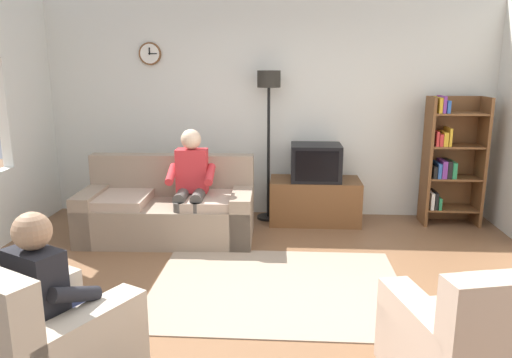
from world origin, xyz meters
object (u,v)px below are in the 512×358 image
armchair_near_bookshelf (472,349)px  person_in_left_armchair (52,292)px  floor_lamp (269,104)px  armchair_near_window (44,346)px  bookshelf (449,160)px  tv (316,162)px  tv_stand (315,201)px  couch (168,211)px  person_on_couch (191,180)px

armchair_near_bookshelf → person_in_left_armchair: person_in_left_armchair is taller
floor_lamp → armchair_near_window: floor_lamp is taller
bookshelf → floor_lamp: floor_lamp is taller
bookshelf → tv: bearing=-176.5°
person_in_left_armchair → bookshelf: bearing=45.1°
tv_stand → bookshelf: size_ratio=0.70×
couch → bookshelf: bearing=12.7°
tv → floor_lamp: 0.91m
couch → floor_lamp: 1.76m
floor_lamp → armchair_near_window: 3.84m
armchair_near_window → person_on_couch: person_on_couch is taller
tv → armchair_near_bookshelf: 3.33m
person_on_couch → person_in_left_armchair: 2.54m
armchair_near_bookshelf → bookshelf: bearing=75.4°
couch → armchair_near_bookshelf: 3.53m
person_in_left_armchair → floor_lamp: bearing=71.1°
armchair_near_window → person_on_couch: bearing=81.4°
floor_lamp → person_on_couch: 1.41m
tv_stand → armchair_near_window: (-1.78, -3.36, 0.02)m
tv_stand → person_in_left_armchair: (-1.74, -3.29, 0.33)m
couch → bookshelf: (3.29, 0.74, 0.48)m
bookshelf → armchair_near_bookshelf: size_ratio=1.50×
person_on_couch → armchair_near_window: bearing=-98.6°
bookshelf → floor_lamp: bearing=179.3°
armchair_near_window → person_in_left_armchair: 0.33m
bookshelf → armchair_near_window: 4.86m
couch → tv: tv is taller
tv_stand → person_in_left_armchair: size_ratio=0.98×
tv → person_on_couch: bearing=-151.6°
tv_stand → person_on_couch: bearing=-150.8°
person_in_left_armchair → tv: bearing=62.0°
armchair_near_bookshelf → person_on_couch: bearing=131.1°
floor_lamp → person_on_couch: floor_lamp is taller
armchair_near_window → person_on_couch: 2.65m
bookshelf → floor_lamp: 2.29m
floor_lamp → armchair_near_window: size_ratio=1.61×
tv_stand → armchair_near_window: size_ratio=0.95×
bookshelf → person_in_left_armchair: (-3.35, -3.36, -0.19)m
couch → person_in_left_armchair: (-0.06, -2.62, 0.29)m
tv_stand → couch: bearing=-158.4°
couch → tv_stand: couch is taller
bookshelf → armchair_near_window: size_ratio=1.36×
tv_stand → armchair_near_window: armchair_near_window is taller
tv → floor_lamp: size_ratio=0.32×
tv_stand → armchair_near_bookshelf: size_ratio=1.06×
tv → person_on_couch: 1.58m
tv_stand → armchair_near_bookshelf: bearing=-76.9°
tv → bookshelf: bookshelf is taller
couch → floor_lamp: size_ratio=1.04×
tv_stand → bookshelf: 1.70m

